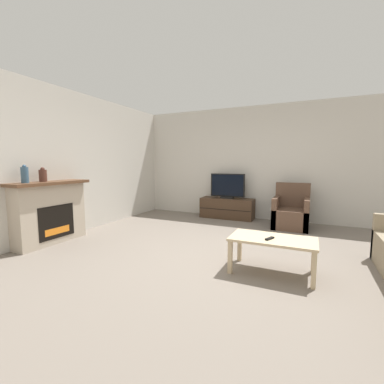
{
  "coord_description": "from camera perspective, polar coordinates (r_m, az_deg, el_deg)",
  "views": [
    {
      "loc": [
        1.07,
        -3.43,
        1.35
      ],
      "look_at": [
        -0.79,
        0.58,
        0.85
      ],
      "focal_mm": 24.0,
      "sensor_mm": 36.0,
      "label": 1
    }
  ],
  "objects": [
    {
      "name": "armchair",
      "position": [
        5.8,
        21.15,
        -4.45
      ],
      "size": [
        0.7,
        0.76,
        0.92
      ],
      "color": "brown",
      "rests_on": "ground"
    },
    {
      "name": "ground_plane",
      "position": [
        3.84,
        7.36,
        -14.2
      ],
      "size": [
        24.0,
        24.0,
        0.0
      ],
      "primitive_type": "plane",
      "color": "slate"
    },
    {
      "name": "remote",
      "position": [
        3.25,
        16.88,
        -9.85
      ],
      "size": [
        0.09,
        0.15,
        0.02
      ],
      "rotation": [
        0.0,
        0.0,
        -0.39
      ],
      "color": "black",
      "rests_on": "coffee_table"
    },
    {
      "name": "mantel_vase_centre_left",
      "position": [
        4.8,
        -30.22,
        3.25
      ],
      "size": [
        0.12,
        0.12,
        0.24
      ],
      "color": "#512D23",
      "rests_on": "fireplace"
    },
    {
      "name": "coffee_table",
      "position": [
        3.34,
        17.47,
        -10.7
      ],
      "size": [
        1.01,
        0.54,
        0.44
      ],
      "color": "#CCB289",
      "rests_on": "ground"
    },
    {
      "name": "tv",
      "position": [
        6.3,
        7.87,
        1.15
      ],
      "size": [
        0.85,
        0.18,
        0.6
      ],
      "color": "black",
      "rests_on": "tv_stand"
    },
    {
      "name": "mantel_vase_left",
      "position": [
        4.65,
        -33.17,
        3.28
      ],
      "size": [
        0.11,
        0.11,
        0.28
      ],
      "color": "#385670",
      "rests_on": "fireplace"
    },
    {
      "name": "wall_back",
      "position": [
        6.39,
        15.43,
        6.22
      ],
      "size": [
        12.0,
        0.06,
        2.7
      ],
      "color": "beige",
      "rests_on": "ground"
    },
    {
      "name": "tv_stand",
      "position": [
        6.38,
        7.81,
        -3.58
      ],
      "size": [
        1.29,
        0.45,
        0.49
      ],
      "color": "#422D1E",
      "rests_on": "ground"
    },
    {
      "name": "wall_left",
      "position": [
        5.38,
        -25.57,
        5.83
      ],
      "size": [
        0.06,
        12.0,
        2.7
      ],
      "color": "beige",
      "rests_on": "ground"
    },
    {
      "name": "fireplace",
      "position": [
        4.94,
        -29.0,
        -3.87
      ],
      "size": [
        0.43,
        1.29,
        1.05
      ],
      "color": "#B7A893",
      "rests_on": "ground"
    }
  ]
}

